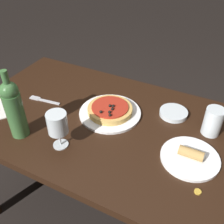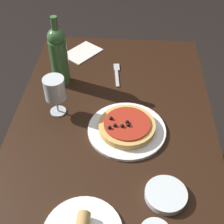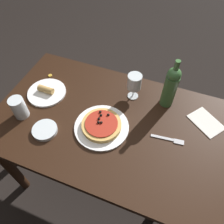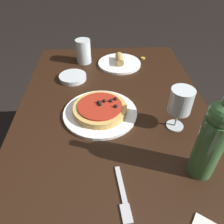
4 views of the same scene
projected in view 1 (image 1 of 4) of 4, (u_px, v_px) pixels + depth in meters
ground_plane at (104, 207)px, 1.63m from camera, size 14.00×14.00×0.00m
dining_table at (101, 135)px, 1.25m from camera, size 1.26×0.77×0.71m
dinner_plate at (110, 113)px, 1.22m from camera, size 0.29×0.29×0.01m
pizza at (110, 109)px, 1.20m from camera, size 0.21×0.21×0.04m
wine_glass at (57, 124)px, 0.99m from camera, size 0.08×0.08×0.16m
wine_bottle at (14, 108)px, 1.03m from camera, size 0.07×0.07×0.30m
water_cup at (213, 121)px, 1.08m from camera, size 0.08×0.08×0.12m
side_bowl at (173, 113)px, 1.21m from camera, size 0.13×0.13×0.02m
fork at (43, 100)px, 1.30m from camera, size 0.17×0.04×0.00m
side_plate at (190, 157)px, 0.99m from camera, size 0.22×0.22×0.05m
bottle_cap at (198, 192)px, 0.88m from camera, size 0.02×0.02×0.01m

